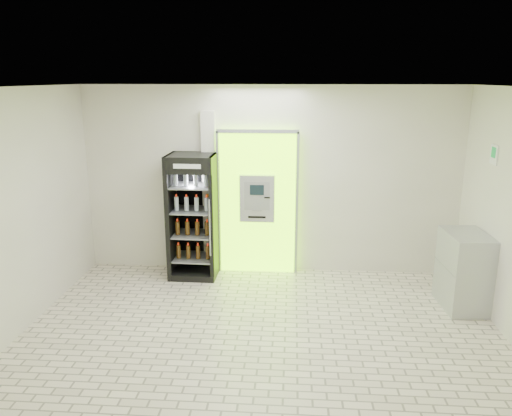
# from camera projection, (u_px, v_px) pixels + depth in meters

# --- Properties ---
(ground) EXTENTS (6.00, 6.00, 0.00)m
(ground) POSITION_uv_depth(u_px,v_px,m) (260.00, 346.00, 5.94)
(ground) COLOR beige
(ground) RESTS_ON ground
(room_shell) EXTENTS (6.00, 6.00, 6.00)m
(room_shell) POSITION_uv_depth(u_px,v_px,m) (260.00, 196.00, 5.47)
(room_shell) COLOR silver
(room_shell) RESTS_ON ground
(atm_assembly) EXTENTS (1.30, 0.24, 2.33)m
(atm_assembly) POSITION_uv_depth(u_px,v_px,m) (258.00, 202.00, 7.99)
(atm_assembly) COLOR #8BFF06
(atm_assembly) RESTS_ON ground
(pillar) EXTENTS (0.22, 0.11, 2.60)m
(pillar) POSITION_uv_depth(u_px,v_px,m) (210.00, 193.00, 8.04)
(pillar) COLOR silver
(pillar) RESTS_ON ground
(beverage_cooler) EXTENTS (0.75, 0.71, 1.96)m
(beverage_cooler) POSITION_uv_depth(u_px,v_px,m) (194.00, 218.00, 7.88)
(beverage_cooler) COLOR black
(beverage_cooler) RESTS_ON ground
(steel_cabinet) EXTENTS (0.59, 0.83, 1.07)m
(steel_cabinet) POSITION_uv_depth(u_px,v_px,m) (464.00, 271.00, 6.84)
(steel_cabinet) COLOR #AAADB2
(steel_cabinet) RESTS_ON ground
(exit_sign) EXTENTS (0.02, 0.22, 0.26)m
(exit_sign) POSITION_uv_depth(u_px,v_px,m) (494.00, 155.00, 6.54)
(exit_sign) COLOR white
(exit_sign) RESTS_ON room_shell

